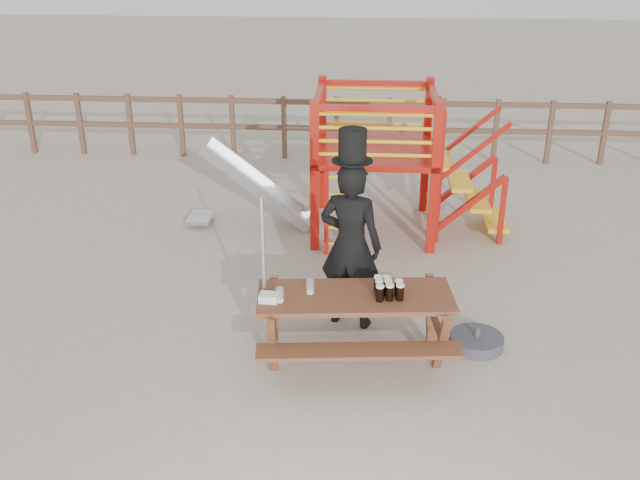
{
  "coord_description": "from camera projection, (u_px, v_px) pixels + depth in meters",
  "views": [
    {
      "loc": [
        0.09,
        -6.25,
        4.16
      ],
      "look_at": [
        -0.39,
        0.8,
        1.02
      ],
      "focal_mm": 40.0,
      "sensor_mm": 36.0,
      "label": 1
    }
  ],
  "objects": [
    {
      "name": "back_fence",
      "position": [
        363.0,
        122.0,
        13.47
      ],
      "size": [
        15.09,
        0.09,
        1.2
      ],
      "color": "brown",
      "rests_on": "ground"
    },
    {
      "name": "empty_glasses",
      "position": [
        295.0,
        291.0,
        7.06
      ],
      "size": [
        0.36,
        0.28,
        0.15
      ],
      "color": "silver",
      "rests_on": "picnic_table"
    },
    {
      "name": "stout_pints",
      "position": [
        387.0,
        288.0,
        7.08
      ],
      "size": [
        0.3,
        0.28,
        0.17
      ],
      "color": "black",
      "rests_on": "picnic_table"
    },
    {
      "name": "picnic_table",
      "position": [
        355.0,
        319.0,
        7.25
      ],
      "size": [
        2.08,
        1.53,
        0.76
      ],
      "rotation": [
        0.0,
        0.0,
        0.09
      ],
      "color": "brown",
      "rests_on": "ground"
    },
    {
      "name": "playground_fort",
      "position": [
        369.0,
        159.0,
        10.21
      ],
      "size": [
        4.71,
        1.84,
        2.1
      ],
      "color": "#A9130B",
      "rests_on": "ground"
    },
    {
      "name": "metal_pole",
      "position": [
        264.0,
        280.0,
        7.17
      ],
      "size": [
        0.04,
        0.04,
        1.77
      ],
      "primitive_type": "cylinder",
      "color": "#B2B2B7",
      "rests_on": "ground"
    },
    {
      "name": "parasol_base",
      "position": [
        476.0,
        341.0,
        7.63
      ],
      "size": [
        0.58,
        0.58,
        0.24
      ],
      "color": "#3D3D42",
      "rests_on": "ground"
    },
    {
      "name": "man_with_hat",
      "position": [
        351.0,
        241.0,
        7.73
      ],
      "size": [
        0.8,
        0.64,
        2.26
      ],
      "rotation": [
        0.0,
        0.0,
        2.85
      ],
      "color": "black",
      "rests_on": "ground"
    },
    {
      "name": "ground",
      "position": [
        352.0,
        362.0,
        7.39
      ],
      "size": [
        60.0,
        60.0,
        0.0
      ],
      "primitive_type": "plane",
      "color": "tan",
      "rests_on": "ground"
    },
    {
      "name": "paper_bag",
      "position": [
        269.0,
        298.0,
        7.0
      ],
      "size": [
        0.19,
        0.15,
        0.08
      ],
      "primitive_type": "cube",
      "rotation": [
        0.0,
        0.0,
        -0.07
      ],
      "color": "white",
      "rests_on": "picnic_table"
    }
  ]
}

